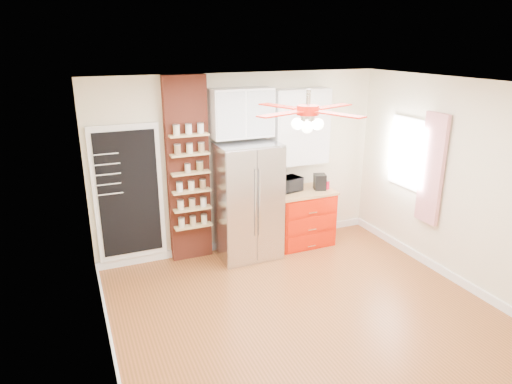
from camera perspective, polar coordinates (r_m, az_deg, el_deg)
name	(u,v)px	position (r m, az deg, el deg)	size (l,w,h in m)	color
floor	(301,308)	(5.83, 5.62, -14.22)	(4.50, 4.50, 0.00)	brown
ceiling	(309,84)	(4.93, 6.62, 13.25)	(4.50, 4.50, 0.00)	white
wall_back	(241,164)	(6.96, -1.88, 3.56)	(4.50, 0.02, 2.70)	beige
wall_front	(432,289)	(3.77, 21.14, -11.22)	(4.50, 0.02, 2.70)	beige
wall_left	(98,237)	(4.64, -19.19, -5.30)	(0.02, 4.00, 2.70)	beige
wall_right	(454,182)	(6.58, 23.53, 1.11)	(0.02, 4.00, 2.70)	beige
chalkboard	(129,194)	(6.60, -15.62, -0.22)	(0.95, 0.05, 1.95)	white
brick_pillar	(188,171)	(6.64, -8.49, 2.62)	(0.60, 0.16, 2.70)	brown
fridge	(247,201)	(6.75, -1.10, -1.12)	(0.90, 0.70, 1.75)	silver
upper_glass_cabinet	(242,113)	(6.62, -1.81, 9.86)	(0.90, 0.35, 0.70)	white
red_cabinet	(302,217)	(7.34, 5.83, -3.12)	(0.94, 0.64, 0.90)	red
upper_shelf_unit	(300,127)	(7.09, 5.54, 8.11)	(0.90, 0.30, 1.15)	white
window	(408,153)	(7.13, 18.49, 4.64)	(0.04, 0.75, 1.05)	white
curtain	(432,169)	(6.74, 21.11, 2.68)	(0.06, 0.40, 1.55)	red
ceiling_fan	(308,111)	(4.96, 6.50, 10.07)	(1.40, 1.40, 0.44)	silver
toaster_oven	(288,184)	(7.09, 4.05, 0.97)	(0.40, 0.27, 0.22)	black
coffee_maker	(320,182)	(7.22, 7.97, 1.26)	(0.17, 0.19, 0.25)	black
canister_left	(326,185)	(7.29, 8.78, 0.91)	(0.10, 0.10, 0.14)	#B50A23
canister_right	(322,182)	(7.40, 8.19, 1.21)	(0.09, 0.09, 0.13)	red
pantry_jar_oats	(188,168)	(6.46, -8.55, 2.93)	(0.08, 0.08, 0.12)	#BFAE92
pantry_jar_beans	(200,166)	(6.53, -7.04, 3.21)	(0.10, 0.10, 0.13)	olive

